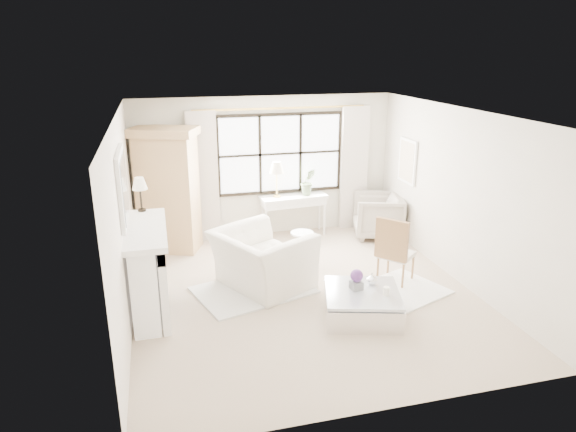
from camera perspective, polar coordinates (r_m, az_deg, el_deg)
name	(u,v)px	position (r m, az deg, el deg)	size (l,w,h in m)	color
floor	(304,293)	(7.89, 1.78, -8.53)	(5.50, 5.50, 0.00)	#BEA68D
ceiling	(306,114)	(7.09, 2.00, 11.31)	(5.50, 5.50, 0.00)	white
wall_back	(265,167)	(9.96, -2.57, 5.46)	(5.00, 5.00, 0.00)	beige
wall_front	(386,293)	(4.99, 10.87, -8.39)	(5.00, 5.00, 0.00)	beige
wall_left	(124,223)	(7.13, -17.80, -0.70)	(5.50, 5.50, 0.00)	white
wall_right	(459,196)	(8.41, 18.48, 2.09)	(5.50, 5.50, 0.00)	beige
window_pane	(280,154)	(9.95, -0.87, 6.94)	(2.40, 0.02, 1.50)	white
window_frame	(280,154)	(9.94, -0.85, 6.93)	(2.50, 0.04, 1.50)	black
curtain_rod	(281,108)	(9.76, -0.81, 11.89)	(0.04, 0.04, 3.30)	gold
curtain_left	(203,178)	(9.72, -9.39, 4.21)	(0.55, 0.10, 2.47)	beige
curtain_right	(354,169)	(10.40, 7.34, 5.24)	(0.55, 0.10, 2.47)	beige
fireplace	(146,269)	(7.36, -15.51, -5.73)	(0.58, 1.66, 1.26)	white
mirror_frame	(122,187)	(6.99, -17.94, 3.12)	(0.05, 1.15, 0.95)	white
mirror_glass	(125,186)	(6.98, -17.69, 3.14)	(0.02, 1.00, 0.80)	silver
art_frame	(408,161)	(9.77, 13.14, 5.95)	(0.04, 0.62, 0.82)	white
art_canvas	(407,161)	(9.76, 13.04, 5.94)	(0.01, 0.52, 0.72)	beige
mantel_lamp	(140,185)	(7.75, -16.17, 3.32)	(0.22, 0.22, 0.51)	black
armoire	(168,189)	(9.41, -13.21, 2.89)	(1.30, 1.06, 2.24)	tan
console_table	(293,215)	(10.11, 0.61, 0.09)	(1.34, 0.56, 0.80)	white
console_lamp	(277,169)	(9.79, -1.27, 5.29)	(0.28, 0.28, 0.69)	#B7953F
orchid_plant	(308,182)	(9.99, 2.25, 3.82)	(0.29, 0.23, 0.53)	#5C734C
side_table	(302,242)	(8.95, 1.57, -2.87)	(0.40, 0.40, 0.51)	silver
rug_left	(253,290)	(7.96, -3.88, -8.21)	(1.68, 1.19, 0.03)	silver
rug_right	(396,292)	(8.05, 11.92, -8.27)	(1.43, 1.08, 0.03)	white
club_armchair	(262,260)	(7.93, -2.90, -4.86)	(1.37, 1.20, 0.89)	white
wingback_chair	(378,216)	(10.18, 9.95, 0.04)	(0.89, 0.92, 0.84)	#A59A8B
french_chair	(395,264)	(8.28, 11.80, -5.22)	(0.68, 0.68, 1.08)	#986C40
coffee_table	(362,304)	(7.25, 8.21, -9.68)	(1.24, 1.24, 0.38)	white
planter_box	(356,285)	(7.19, 7.59, -7.63)	(0.15, 0.15, 0.11)	slate
planter_flowers	(357,276)	(7.13, 7.64, -6.58)	(0.18, 0.18, 0.18)	#5B2E74
pillar_candle	(386,291)	(7.09, 10.86, -8.20)	(0.09, 0.09, 0.12)	white
coffee_vase	(372,279)	(7.35, 9.29, -6.90)	(0.16, 0.16, 0.16)	silver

